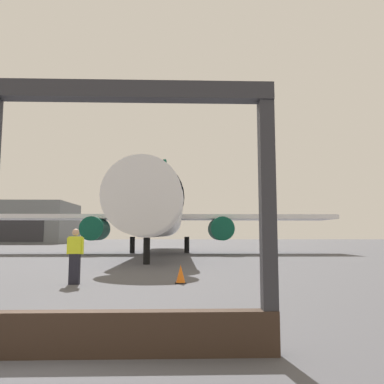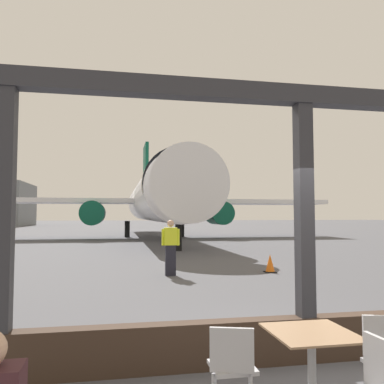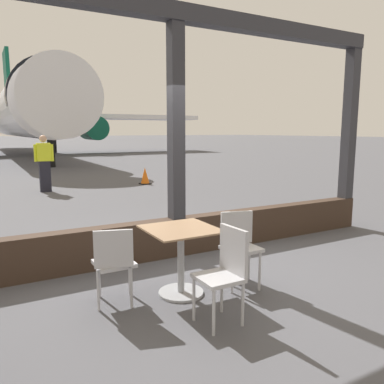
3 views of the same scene
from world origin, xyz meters
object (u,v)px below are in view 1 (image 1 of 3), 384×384
(ground_crew_worker, at_px, (75,255))
(distant_hangar, at_px, (25,223))
(airplane, at_px, (159,214))
(traffic_cone, at_px, (181,275))

(ground_crew_worker, xyz_separation_m, distant_hangar, (-27.28, 65.78, 3.07))
(airplane, bearing_deg, traffic_cone, -84.96)
(ground_crew_worker, bearing_deg, airplane, 85.64)
(airplane, relative_size, distant_hangar, 1.75)
(airplane, xyz_separation_m, distant_hangar, (-28.84, 45.33, 0.60))
(traffic_cone, distance_m, distant_hangar, 72.55)
(traffic_cone, bearing_deg, distant_hangar, 115.01)
(traffic_cone, height_order, distant_hangar, distant_hangar)
(distant_hangar, bearing_deg, traffic_cone, -64.99)
(ground_crew_worker, height_order, distant_hangar, distant_hangar)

